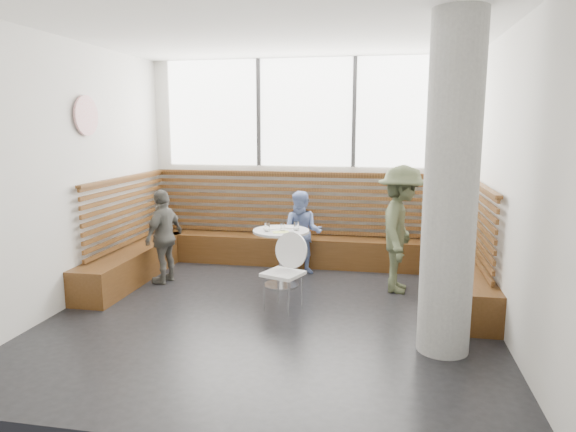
% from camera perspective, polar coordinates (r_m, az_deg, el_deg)
% --- Properties ---
extents(room, '(5.00, 5.00, 3.20)m').
position_cam_1_polar(room, '(5.72, -1.86, 4.23)').
color(room, silver).
rests_on(room, ground).
extents(booth, '(5.00, 2.50, 1.44)m').
position_cam_1_polar(booth, '(7.63, 1.08, -3.39)').
color(booth, '#462A11').
rests_on(booth, ground).
extents(concrete_column, '(0.50, 0.50, 3.20)m').
position_cam_1_polar(concrete_column, '(5.02, 17.65, 2.93)').
color(concrete_column, gray).
rests_on(concrete_column, ground).
extents(wall_art, '(0.03, 0.50, 0.50)m').
position_cam_1_polar(wall_art, '(7.01, -21.52, 10.34)').
color(wall_art, white).
rests_on(wall_art, room).
extents(cafe_table, '(0.76, 0.76, 0.79)m').
position_cam_1_polar(cafe_table, '(6.98, -0.77, -3.36)').
color(cafe_table, silver).
rests_on(cafe_table, ground).
extents(cafe_chair, '(0.44, 0.43, 0.92)m').
position_cam_1_polar(cafe_chair, '(6.15, -0.42, -5.46)').
color(cafe_chair, white).
rests_on(cafe_chair, ground).
extents(adult_man, '(0.74, 1.15, 1.68)m').
position_cam_1_polar(adult_man, '(6.88, 12.45, -1.44)').
color(adult_man, '#464F34').
rests_on(adult_man, ground).
extents(child_back, '(0.61, 0.49, 1.23)m').
position_cam_1_polar(child_back, '(7.58, 1.60, -1.87)').
color(child_back, '#6E84C0').
rests_on(child_back, ground).
extents(child_left, '(0.47, 0.82, 1.31)m').
position_cam_1_polar(child_left, '(7.35, -13.60, -2.22)').
color(child_left, '#5C5A53').
rests_on(child_left, ground).
extents(plate_near, '(0.21, 0.21, 0.01)m').
position_cam_1_polar(plate_near, '(7.03, -1.95, -1.35)').
color(plate_near, white).
rests_on(plate_near, cafe_table).
extents(plate_far, '(0.21, 0.21, 0.02)m').
position_cam_1_polar(plate_far, '(7.09, 0.32, -1.23)').
color(plate_far, white).
rests_on(plate_far, cafe_table).
extents(glass_left, '(0.07, 0.07, 0.12)m').
position_cam_1_polar(glass_left, '(6.85, -2.32, -1.21)').
color(glass_left, white).
rests_on(glass_left, cafe_table).
extents(glass_mid, '(0.07, 0.07, 0.10)m').
position_cam_1_polar(glass_mid, '(6.89, -0.60, -1.20)').
color(glass_mid, white).
rests_on(glass_mid, cafe_table).
extents(glass_right, '(0.07, 0.07, 0.12)m').
position_cam_1_polar(glass_right, '(6.92, 0.94, -1.09)').
color(glass_right, white).
rests_on(glass_right, cafe_table).
extents(menu_card, '(0.25, 0.21, 0.00)m').
position_cam_1_polar(menu_card, '(6.79, -0.80, -1.80)').
color(menu_card, '#A5C64C').
rests_on(menu_card, cafe_table).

